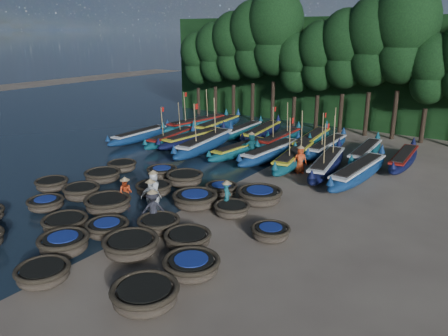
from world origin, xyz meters
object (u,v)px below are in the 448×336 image
Objects in this scene: coracle_18 at (232,209)px; fisherman_0 at (154,187)px; long_boat_8 at (358,172)px; long_boat_15 at (327,147)px; coracle_8 at (131,246)px; long_boat_9 at (197,124)px; long_boat_3 at (206,143)px; long_boat_1 at (172,138)px; coracle_15 at (103,176)px; coracle_19 at (271,232)px; long_boat_10 at (218,125)px; coracle_16 at (154,189)px; coracle_6 at (65,223)px; coracle_24 at (260,196)px; long_boat_2 at (194,138)px; coracle_12 at (108,204)px; coracle_14 at (188,239)px; long_boat_17 at (404,159)px; coracle_21 at (162,172)px; long_boat_4 at (241,149)px; fisherman_1 at (227,195)px; coracle_17 at (195,200)px; coracle_22 at (185,179)px; fisherman_3 at (153,208)px; long_boat_14 at (312,140)px; fisherman_4 at (151,197)px; fisherman_5 at (251,145)px; fisherman_2 at (126,191)px; long_boat_12 at (262,132)px; long_boat_5 at (271,152)px; long_boat_6 at (294,157)px; long_boat_13 at (279,139)px; coracle_3 at (43,274)px; long_boat_7 at (327,164)px; coracle_20 at (122,166)px; coracle_2 at (64,244)px; coracle_9 at (191,266)px; fisherman_6 at (300,159)px; coracle_11 at (81,192)px; coracle_4 at (145,295)px; coracle_13 at (159,224)px.

coracle_18 is 4.46m from fisherman_0.
long_boat_15 is (-3.95, 4.79, -0.05)m from long_boat_8.
coracle_8 is 0.33× the size of long_boat_9.
long_boat_1 is at bearing 167.58° from long_boat_3.
coracle_15 reaches higher than coracle_19.
long_boat_10 is (-3.14, 5.97, -0.04)m from long_boat_3.
coracle_6 is at bearing -91.70° from coracle_16.
coracle_24 is 13.26m from long_boat_2.
coracle_12 is 7.79m from coracle_24.
long_boat_15 reaches higher than coracle_12.
coracle_14 is 0.27× the size of long_boat_17.
coracle_21 is 0.26× the size of long_boat_4.
long_boat_3 is 11.69m from fisherman_1.
coracle_17 reaches higher than coracle_12.
coracle_22 is 5.56m from fisherman_3.
fisherman_0 reaches higher than long_boat_14.
long_boat_14 is 16.74m from fisherman_4.
coracle_16 is at bearing -109.98° from long_boat_15.
fisherman_5 is at bearing 87.38° from coracle_12.
coracle_12 is 19.13m from long_boat_10.
coracle_8 is 1.18× the size of coracle_16.
coracle_14 is 0.24× the size of long_boat_8.
coracle_19 is 1.14× the size of fisherman_2.
long_boat_9 is (-13.87, 12.32, 0.10)m from coracle_24.
long_boat_12 is (-7.20, 18.63, 0.15)m from coracle_14.
coracle_18 is at bearing -68.31° from long_boat_5.
coracle_8 is at bearing 1.25° from coracle_6.
long_boat_4 is 0.87× the size of long_boat_9.
long_boat_6 is 9.21m from fisherman_1.
fisherman_0 is (4.93, -0.71, 0.53)m from coracle_15.
long_boat_4 is at bearing -104.62° from long_boat_13.
coracle_15 is 16.41m from long_boat_14.
long_boat_15 reaches higher than coracle_15.
coracle_3 is 0.78× the size of coracle_17.
coracle_21 is 0.23× the size of long_boat_7.
coracle_8 is at bearing 31.74° from fisherman_5.
coracle_6 is 4.01m from fisherman_3.
coracle_20 is at bearing 169.16° from coracle_18.
coracle_2 is at bearing -54.85° from coracle_20.
coracle_22 is (-6.56, 7.51, 0.03)m from coracle_9.
fisherman_6 is at bearing -87.90° from long_boat_15.
long_boat_4 is (1.41, 6.89, 0.13)m from coracle_21.
coracle_9 is 16.07m from long_boat_5.
coracle_4 is at bearing -27.31° from coracle_11.
coracle_15 is 11.71m from long_boat_5.
long_boat_12 is (-7.22, 12.70, 0.08)m from coracle_24.
long_boat_9 is (-11.80, 17.82, 0.18)m from coracle_13.
coracle_2 is 0.29× the size of long_boat_12.
coracle_24 reaches higher than coracle_16.
long_boat_8 is 4.39× the size of fisherman_6.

